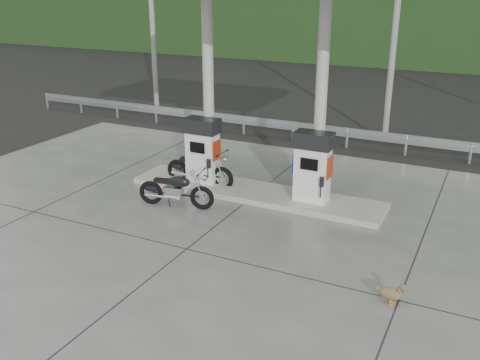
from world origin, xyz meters
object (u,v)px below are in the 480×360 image
at_px(gas_pump_left, 203,150).
at_px(gas_pump_right, 313,167).
at_px(motorcycle_left, 176,190).
at_px(duck, 390,294).
at_px(motorcycle_right, 200,170).

relative_size(gas_pump_left, gas_pump_right, 1.00).
xyz_separation_m(gas_pump_left, motorcycle_left, (0.13, -1.60, -0.60)).
height_order(gas_pump_right, motorcycle_left, gas_pump_right).
xyz_separation_m(gas_pump_left, gas_pump_right, (3.20, 0.00, 0.00)).
distance_m(gas_pump_left, gas_pump_right, 3.20).
distance_m(gas_pump_left, motorcycle_left, 1.71).
relative_size(gas_pump_left, duck, 3.48).
distance_m(motorcycle_right, duck, 7.08).
bearing_deg(motorcycle_left, motorcycle_right, 87.21).
xyz_separation_m(gas_pump_right, motorcycle_right, (-3.31, -0.01, -0.58)).
height_order(gas_pump_left, motorcycle_left, gas_pump_left).
bearing_deg(duck, motorcycle_right, 151.46).
xyz_separation_m(gas_pump_right, duck, (2.76, -3.64, -0.86)).
xyz_separation_m(motorcycle_left, duck, (5.83, -2.05, -0.26)).
height_order(gas_pump_left, gas_pump_right, same).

